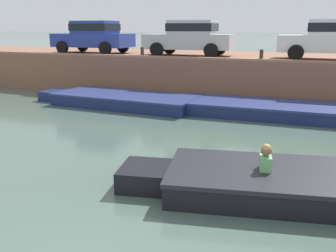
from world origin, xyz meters
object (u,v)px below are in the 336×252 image
at_px(boat_moored_central_navy, 250,108).
at_px(mooring_bollard_mid, 261,54).
at_px(car_leftmost_blue, 94,36).
at_px(boat_moored_west_navy, 120,100).
at_px(car_centre_white, 331,38).
at_px(motorboat_passing, 293,184).
at_px(mooring_bollard_west, 142,51).
at_px(car_left_inner_silver, 190,36).

height_order(boat_moored_central_navy, mooring_bollard_mid, mooring_bollard_mid).
bearing_deg(car_leftmost_blue, boat_moored_west_navy, -47.46).
bearing_deg(mooring_bollard_mid, car_centre_white, 31.18).
xyz_separation_m(motorboat_passing, mooring_bollard_west, (-6.79, 8.18, 1.70)).
bearing_deg(mooring_bollard_west, motorboat_passing, -50.29).
height_order(boat_moored_west_navy, car_left_inner_silver, car_left_inner_silver).
relative_size(car_left_inner_silver, mooring_bollard_mid, 8.91).
relative_size(car_leftmost_blue, car_centre_white, 1.00).
relative_size(car_left_inner_silver, car_centre_white, 1.02).
xyz_separation_m(car_leftmost_blue, car_centre_white, (10.75, 0.00, 0.00)).
height_order(boat_moored_central_navy, car_centre_white, car_centre_white).
xyz_separation_m(car_centre_white, mooring_bollard_west, (-7.44, -1.47, -0.61)).
distance_m(car_left_inner_silver, mooring_bollard_mid, 3.70).
xyz_separation_m(boat_moored_west_navy, car_centre_white, (7.41, 3.64, 2.32)).
height_order(boat_moored_central_navy, car_leftmost_blue, car_leftmost_blue).
height_order(car_centre_white, mooring_bollard_mid, car_centre_white).
bearing_deg(mooring_bollard_mid, car_leftmost_blue, 169.99).
bearing_deg(motorboat_passing, mooring_bollard_mid, 102.33).
distance_m(motorboat_passing, mooring_bollard_mid, 8.54).
height_order(motorboat_passing, car_leftmost_blue, car_leftmost_blue).
bearing_deg(car_left_inner_silver, car_centre_white, -0.01).
relative_size(boat_moored_central_navy, car_centre_white, 1.77).
height_order(car_left_inner_silver, car_centre_white, same).
bearing_deg(car_centre_white, car_left_inner_silver, 179.99).
height_order(motorboat_passing, mooring_bollard_mid, mooring_bollard_mid).
bearing_deg(mooring_bollard_west, car_left_inner_silver, 41.36).
bearing_deg(car_centre_white, mooring_bollard_mid, -148.82).
distance_m(boat_moored_central_navy, mooring_bollard_mid, 2.55).
xyz_separation_m(car_left_inner_silver, car_centre_white, (5.77, -0.00, -0.00)).
distance_m(motorboat_passing, mooring_bollard_west, 10.77).
xyz_separation_m(boat_moored_central_navy, car_left_inner_silver, (-3.30, 3.35, 2.32)).
bearing_deg(boat_moored_west_navy, boat_moored_central_navy, 3.38).
bearing_deg(motorboat_passing, boat_moored_west_navy, 138.41).
distance_m(motorboat_passing, car_left_inner_silver, 11.17).
distance_m(boat_moored_west_navy, car_left_inner_silver, 4.62).
bearing_deg(car_centre_white, car_leftmost_blue, -179.99).
xyz_separation_m(motorboat_passing, car_leftmost_blue, (-10.11, 9.65, 2.30)).
distance_m(boat_moored_west_navy, motorboat_passing, 9.05).
distance_m(boat_moored_central_navy, mooring_bollard_west, 5.59).
xyz_separation_m(boat_moored_central_navy, motorboat_passing, (1.82, -6.30, 0.02)).
xyz_separation_m(boat_moored_west_navy, boat_moored_central_navy, (4.95, 0.29, -0.01)).
height_order(car_leftmost_blue, car_left_inner_silver, same).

